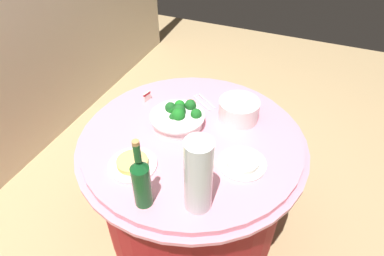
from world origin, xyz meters
name	(u,v)px	position (x,y,z in m)	size (l,w,h in m)	color
ground_plane	(192,221)	(0.00, 0.00, 0.00)	(6.00, 6.00, 0.00)	tan
buffet_table	(192,183)	(0.00, 0.00, 0.38)	(1.16, 1.16, 0.74)	maroon
broccoli_bowl	(178,117)	(0.06, 0.10, 0.78)	(0.28, 0.28, 0.11)	white
plate_stack	(239,110)	(0.22, -0.17, 0.80)	(0.21, 0.21, 0.11)	white
wine_bottle	(141,181)	(-0.45, 0.02, 0.87)	(0.07, 0.07, 0.34)	#135022
decorative_fruit_vase	(198,180)	(-0.38, -0.18, 0.89)	(0.11, 0.11, 0.34)	silver
serving_tongs	(204,102)	(0.29, 0.05, 0.74)	(0.13, 0.16, 0.01)	silver
food_plate_rice	(242,162)	(-0.09, -0.29, 0.75)	(0.22, 0.22, 0.03)	white
food_plate_noodles	(133,164)	(-0.29, 0.17, 0.75)	(0.22, 0.22, 0.04)	white
label_placard_front	(147,96)	(0.18, 0.35, 0.77)	(0.05, 0.02, 0.05)	white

